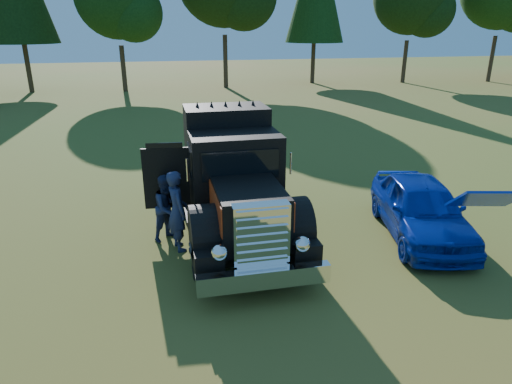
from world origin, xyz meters
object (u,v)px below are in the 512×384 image
object	(u,v)px
diamond_t_truck	(232,183)
hotrod_coupe	(421,208)
spectator_far	(168,207)
spectator_near	(177,211)

from	to	relation	value
diamond_t_truck	hotrod_coupe	xyz separation A→B (m)	(4.43, -1.26, -0.55)
diamond_t_truck	spectator_far	xyz separation A→B (m)	(-1.59, -0.11, -0.47)
hotrod_coupe	spectator_near	xyz separation A→B (m)	(-5.82, 0.57, 0.22)
hotrod_coupe	spectator_far	size ratio (longest dim) A/B	2.77
diamond_t_truck	spectator_near	xyz separation A→B (m)	(-1.39, -0.69, -0.33)
spectator_near	diamond_t_truck	bearing A→B (deg)	-77.54
diamond_t_truck	spectator_far	world-z (taller)	diamond_t_truck
diamond_t_truck	hotrod_coupe	distance (m)	4.64
hotrod_coupe	spectator_far	distance (m)	6.13
diamond_t_truck	spectator_near	bearing A→B (deg)	-153.61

